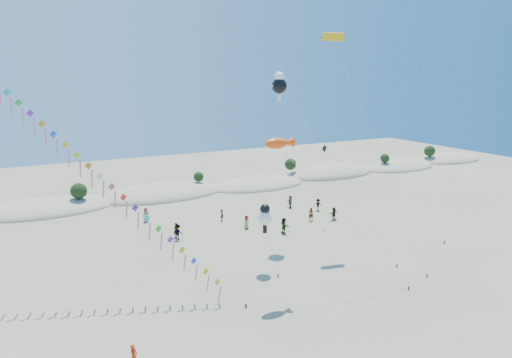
% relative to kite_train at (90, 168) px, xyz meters
% --- Properties ---
extents(dune_ridge, '(145.30, 11.49, 5.57)m').
position_rel_kite_train_xyz_m(dune_ridge, '(13.72, 28.08, -10.45)').
color(dune_ridge, gray).
rests_on(dune_ridge, ground).
extents(kite_train, '(18.55, 14.94, 20.21)m').
position_rel_kite_train_xyz_m(kite_train, '(0.00, 0.00, 0.00)').
color(kite_train, '#3F2D1E').
rests_on(kite_train, ground).
extents(fish_kite, '(10.87, 6.20, 12.87)m').
position_rel_kite_train_xyz_m(fish_kite, '(13.82, -5.86, 1.81)').
color(fish_kite, '#3F2D1E').
rests_on(fish_kite, ground).
extents(cartoon_kite_low, '(1.38, 2.87, 6.34)m').
position_rel_kite_train_xyz_m(cartoon_kite_low, '(14.37, -2.34, -5.35)').
color(cartoon_kite_low, '#3F2D1E').
rests_on(cartoon_kite_low, ground).
extents(cartoon_kite_high, '(6.93, 13.44, 18.20)m').
position_rel_kite_train_xyz_m(cartoon_kite_high, '(19.84, 4.79, 6.32)').
color(cartoon_kite_high, '#3F2D1E').
rests_on(cartoon_kite_high, ground).
extents(parafoil_kite, '(3.33, 13.21, 22.07)m').
position_rel_kite_train_xyz_m(parafoil_kite, '(24.56, 1.90, 10.68)').
color(parafoil_kite, '#3F2D1E').
rests_on(parafoil_kite, ground).
extents(dark_kite, '(7.92, 12.51, 9.68)m').
position_rel_kite_train_xyz_m(dark_kite, '(29.71, 2.89, -4.22)').
color(dark_kite, '#3F2D1E').
rests_on(dark_kite, ground).
extents(flyer_foreground, '(0.65, 0.69, 1.59)m').
position_rel_kite_train_xyz_m(flyer_foreground, '(0.53, -11.27, -9.76)').
color(flyer_foreground, red).
rests_on(flyer_foreground, ground).
extents(beachgoers, '(23.04, 12.54, 1.86)m').
position_rel_kite_train_xyz_m(beachgoers, '(20.25, 9.39, -9.70)').
color(beachgoers, slate).
rests_on(beachgoers, ground).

